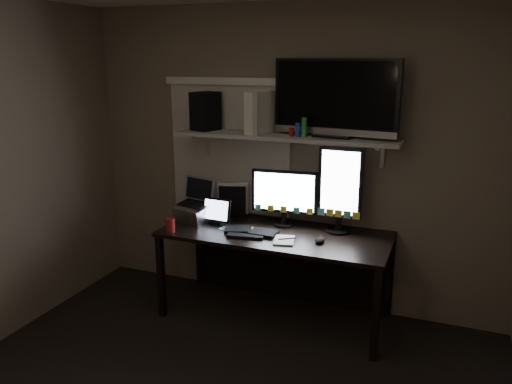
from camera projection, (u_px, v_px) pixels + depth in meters
The scene contains 18 objects.
back_wall at pixel (290, 159), 4.15m from camera, with size 3.60×3.60×0.00m, color #6E604E.
window_blinds at pixel (229, 149), 4.32m from camera, with size 1.10×0.02×1.10m, color silver.
desk at pixel (280, 248), 4.11m from camera, with size 1.80×0.75×0.73m.
wall_shelf at pixel (284, 137), 3.94m from camera, with size 1.80×0.35×0.03m, color #A6A6A1.
monitor_landscape at pixel (284, 198), 4.06m from camera, with size 0.54×0.06×0.47m, color black.
monitor_portrait at pixel (340, 190), 3.87m from camera, with size 0.35×0.07×0.69m, color black.
keyboard at pixel (251, 231), 3.94m from camera, with size 0.44×0.17×0.03m, color black.
mouse at pixel (320, 240), 3.73m from camera, with size 0.07×0.11×0.04m, color black.
notepad at pixel (284, 240), 3.76m from camera, with size 0.15×0.21×0.01m, color silver.
tablet at pixel (217, 211), 4.11m from camera, with size 0.26×0.11×0.23m, color black.
file_sorter at pixel (233, 200), 4.33m from camera, with size 0.23×0.10×0.29m, color black.
laptop at pixel (194, 201), 4.19m from camera, with size 0.31×0.25×0.35m, color #A5A6AA.
cup at pixel (170, 225), 3.94m from camera, with size 0.08×0.08×0.11m, color maroon.
sticky_notes at pixel (236, 230), 4.00m from camera, with size 0.33×0.24×0.00m, color #FDEC44, non-canonical shape.
tv at pixel (335, 98), 3.75m from camera, with size 0.97×0.18×0.58m, color black.
game_console at pixel (260, 113), 3.97m from camera, with size 0.09×0.28×0.33m, color silver.
speaker at pixel (205, 111), 4.15m from camera, with size 0.17×0.21×0.32m, color black.
bottles at pixel (298, 126), 3.82m from camera, with size 0.25×0.06×0.16m, color #A50F0C, non-canonical shape.
Camera 1 is at (1.22, -2.10, 2.06)m, focal length 35.00 mm.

